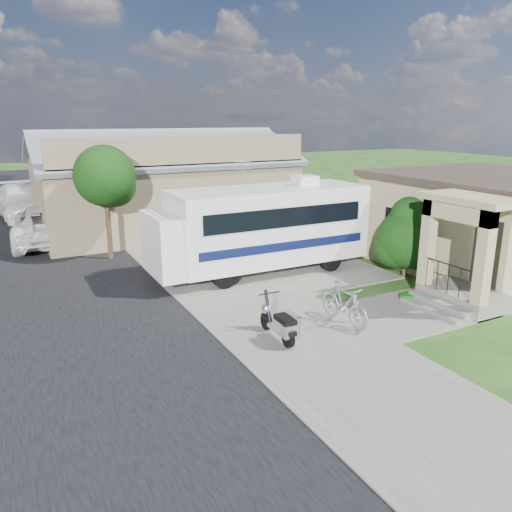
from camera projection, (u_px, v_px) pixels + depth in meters
name	position (u px, v px, depth m)	size (l,w,h in m)	color
ground	(311.00, 318.00, 14.38)	(120.00, 120.00, 0.00)	#193F11
street_slab	(10.00, 264.00, 19.59)	(9.00, 80.00, 0.02)	black
sidewalk_slab	(170.00, 245.00, 22.47)	(4.00, 80.00, 0.06)	#5F5D55
driveway_slab	(278.00, 269.00, 18.88)	(7.00, 6.00, 0.05)	#5F5D55
walk_slab	(414.00, 311.00, 14.85)	(4.00, 3.00, 0.05)	#5F5D55
house	(486.00, 220.00, 19.07)	(9.47, 7.80, 3.54)	tan
warehouse	(163.00, 189.00, 25.79)	(12.50, 8.40, 5.04)	#77634A
street_tree_a	(107.00, 179.00, 19.60)	(2.44, 2.40, 4.58)	#312116
street_tree_b	(71.00, 158.00, 28.11)	(2.44, 2.40, 4.73)	#312116
street_tree_c	(53.00, 153.00, 35.88)	(2.44, 2.40, 4.42)	#312116
motorhome	(261.00, 226.00, 18.13)	(8.03, 2.64, 4.11)	silver
shrub	(407.00, 236.00, 17.86)	(2.37, 2.26, 2.90)	#312116
scooter	(279.00, 324.00, 12.72)	(0.60, 1.71, 1.12)	black
bicycle	(344.00, 306.00, 13.72)	(0.54, 1.90, 1.14)	#B2B1B9
pickup_truck	(48.00, 223.00, 22.88)	(2.92, 6.34, 1.76)	white
van	(23.00, 202.00, 28.52)	(2.62, 6.44, 1.87)	white
garden_hose	(407.00, 298.00, 15.64)	(0.46, 0.46, 0.21)	#146615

